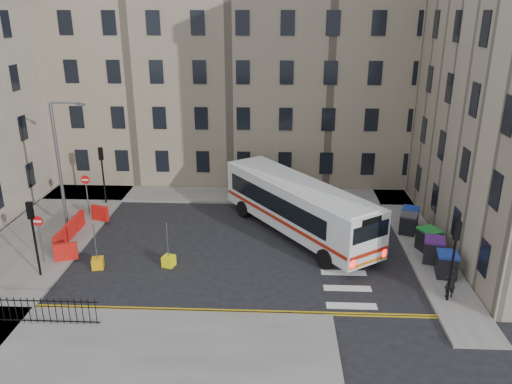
# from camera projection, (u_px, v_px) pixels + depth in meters

# --- Properties ---
(ground) EXTENTS (120.00, 120.00, 0.00)m
(ground) POSITION_uv_depth(u_px,v_px,m) (270.00, 248.00, 29.51)
(ground) COLOR black
(ground) RESTS_ON ground
(pavement_north) EXTENTS (36.00, 3.20, 0.15)m
(pavement_north) POSITION_uv_depth(u_px,v_px,m) (193.00, 195.00, 37.81)
(pavement_north) COLOR slate
(pavement_north) RESTS_ON ground
(pavement_east) EXTENTS (2.40, 26.00, 0.15)m
(pavement_east) POSITION_uv_depth(u_px,v_px,m) (408.00, 222.00, 32.85)
(pavement_east) COLOR slate
(pavement_east) RESTS_ON ground
(pavement_west) EXTENTS (6.00, 22.00, 0.15)m
(pavement_west) POSITION_uv_depth(u_px,v_px,m) (46.00, 235.00, 31.02)
(pavement_west) COLOR slate
(pavement_west) RESTS_ON ground
(pavement_sw) EXTENTS (20.00, 6.00, 0.15)m
(pavement_sw) POSITION_uv_depth(u_px,v_px,m) (95.00, 352.00, 20.40)
(pavement_sw) COLOR slate
(pavement_sw) RESTS_ON ground
(terrace_north) EXTENTS (38.30, 10.80, 17.20)m
(terrace_north) POSITION_uv_depth(u_px,v_px,m) (190.00, 69.00, 41.40)
(terrace_north) COLOR gray
(terrace_north) RESTS_ON ground
(traffic_light_east) EXTENTS (0.28, 0.22, 4.10)m
(traffic_light_east) POSITION_uv_depth(u_px,v_px,m) (455.00, 249.00, 23.00)
(traffic_light_east) COLOR black
(traffic_light_east) RESTS_ON pavement_east
(traffic_light_nw) EXTENTS (0.28, 0.22, 4.10)m
(traffic_light_nw) POSITION_uv_depth(u_px,v_px,m) (102.00, 166.00, 35.14)
(traffic_light_nw) COLOR black
(traffic_light_nw) RESTS_ON pavement_west
(traffic_light_sw) EXTENTS (0.28, 0.22, 4.10)m
(traffic_light_sw) POSITION_uv_depth(u_px,v_px,m) (33.00, 227.00, 25.29)
(traffic_light_sw) COLOR black
(traffic_light_sw) RESTS_ON pavement_west
(streetlamp) EXTENTS (0.50, 0.22, 8.14)m
(streetlamp) POSITION_uv_depth(u_px,v_px,m) (59.00, 165.00, 30.46)
(streetlamp) COLOR #595B5E
(streetlamp) RESTS_ON pavement_west
(no_entry_north) EXTENTS (0.60, 0.08, 3.00)m
(no_entry_north) POSITION_uv_depth(u_px,v_px,m) (86.00, 186.00, 33.56)
(no_entry_north) COLOR #595B5E
(no_entry_north) RESTS_ON pavement_west
(no_entry_south) EXTENTS (0.60, 0.08, 3.00)m
(no_entry_south) POSITION_uv_depth(u_px,v_px,m) (39.00, 229.00, 26.99)
(no_entry_south) COLOR #595B5E
(no_entry_south) RESTS_ON pavement_west
(roadworks_barriers) EXTENTS (1.66, 6.26, 1.00)m
(roadworks_barriers) POSITION_uv_depth(u_px,v_px,m) (76.00, 231.00, 30.27)
(roadworks_barriers) COLOR red
(roadworks_barriers) RESTS_ON pavement_west
(iron_railings) EXTENTS (7.80, 0.04, 1.20)m
(iron_railings) POSITION_uv_depth(u_px,v_px,m) (13.00, 310.00, 22.04)
(iron_railings) COLOR black
(iron_railings) RESTS_ON pavement_sw
(bus) EXTENTS (9.47, 11.77, 3.39)m
(bus) POSITION_uv_depth(u_px,v_px,m) (297.00, 205.00, 30.70)
(bus) COLOR silver
(bus) RESTS_ON ground
(wheelie_bin_a) EXTENTS (1.21, 1.34, 1.30)m
(wheelie_bin_a) POSITION_uv_depth(u_px,v_px,m) (447.00, 264.00, 25.92)
(wheelie_bin_a) COLOR black
(wheelie_bin_a) RESTS_ON pavement_east
(wheelie_bin_b) EXTENTS (1.40, 1.50, 1.36)m
(wheelie_bin_b) POSITION_uv_depth(u_px,v_px,m) (434.00, 250.00, 27.42)
(wheelie_bin_b) COLOR black
(wheelie_bin_b) RESTS_ON pavement_east
(wheelie_bin_c) EXTENTS (1.41, 1.50, 1.33)m
(wheelie_bin_c) POSITION_uv_depth(u_px,v_px,m) (429.00, 240.00, 28.65)
(wheelie_bin_c) COLOR black
(wheelie_bin_c) RESTS_ON pavement_east
(wheelie_bin_d) EXTENTS (1.35, 1.43, 1.26)m
(wheelie_bin_d) POSITION_uv_depth(u_px,v_px,m) (408.00, 223.00, 30.95)
(wheelie_bin_d) COLOR black
(wheelie_bin_d) RESTS_ON pavement_east
(wheelie_bin_e) EXTENTS (1.35, 1.44, 1.27)m
(wheelie_bin_e) POSITION_uv_depth(u_px,v_px,m) (410.00, 217.00, 31.86)
(wheelie_bin_e) COLOR black
(wheelie_bin_e) RESTS_ON pavement_east
(pedestrian) EXTENTS (0.58, 0.41, 1.52)m
(pedestrian) POSITION_uv_depth(u_px,v_px,m) (450.00, 283.00, 23.94)
(pedestrian) COLOR black
(pedestrian) RESTS_ON pavement_east
(bollard_yellow) EXTENTS (0.72, 0.72, 0.60)m
(bollard_yellow) POSITION_uv_depth(u_px,v_px,m) (98.00, 263.00, 27.10)
(bollard_yellow) COLOR orange
(bollard_yellow) RESTS_ON ground
(bollard_chevron) EXTENTS (0.76, 0.76, 0.60)m
(bollard_chevron) POSITION_uv_depth(u_px,v_px,m) (169.00, 261.00, 27.33)
(bollard_chevron) COLOR yellow
(bollard_chevron) RESTS_ON ground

